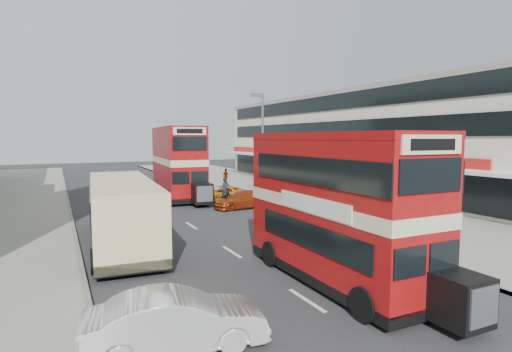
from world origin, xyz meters
TOP-DOWN VIEW (x-y plane):
  - ground at (0.00, 0.00)m, footprint 160.00×160.00m
  - road_surface at (0.00, 20.00)m, footprint 12.00×90.00m
  - pavement_right at (12.00, 20.00)m, footprint 12.00×90.00m
  - kerb_left at (-6.10, 20.00)m, footprint 0.20×90.00m
  - kerb_right at (6.10, 20.00)m, footprint 0.20×90.00m
  - commercial_row at (19.95, 22.00)m, footprint 9.90×46.20m
  - street_lamp at (6.52, 18.00)m, footprint 1.00×0.20m
  - bus_main at (1.79, 2.94)m, footprint 2.56×9.13m
  - bus_second at (2.24, 24.75)m, footprint 3.45×10.49m
  - coach at (-4.10, 11.47)m, footprint 3.43×10.80m
  - car_left_front at (-4.40, 0.88)m, footprint 4.42×2.05m
  - car_right_a at (5.03, 18.00)m, footprint 4.37×2.04m
  - car_right_b at (4.69, 21.53)m, footprint 4.61×2.36m
  - pedestrian_near at (7.47, 13.63)m, footprint 0.69×0.62m
  - pedestrian_far at (9.15, 31.51)m, footprint 1.04×0.78m
  - cyclist at (4.23, 19.27)m, footprint 0.79×1.95m

SIDE VIEW (x-z plane):
  - ground at x=0.00m, z-range 0.00..0.00m
  - road_surface at x=0.00m, z-range 0.00..0.01m
  - pavement_right at x=12.00m, z-range 0.00..0.15m
  - kerb_left at x=-6.10m, z-range -0.01..0.15m
  - kerb_right at x=6.10m, z-range -0.01..0.15m
  - car_right_a at x=5.03m, z-range 0.00..1.24m
  - car_right_b at x=4.69m, z-range 0.00..1.25m
  - car_left_front at x=-4.40m, z-range 0.00..1.40m
  - cyclist at x=4.23m, z-range -0.36..1.77m
  - pedestrian_near at x=7.47m, z-range 0.15..1.70m
  - pedestrian_far at x=9.15m, z-range 0.15..1.80m
  - coach at x=-4.10m, z-range 0.25..3.07m
  - bus_main at x=1.79m, z-range 0.13..5.15m
  - bus_second at x=2.24m, z-range 0.15..5.84m
  - commercial_row at x=19.95m, z-range 0.05..9.35m
  - street_lamp at x=6.52m, z-range 0.72..8.85m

